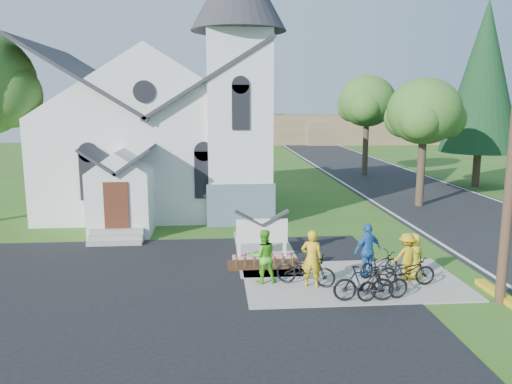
{
  "coord_description": "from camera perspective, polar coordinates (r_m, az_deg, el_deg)",
  "views": [
    {
      "loc": [
        -2.89,
        -14.57,
        5.73
      ],
      "look_at": [
        -1.27,
        5.0,
        2.19
      ],
      "focal_mm": 35.0,
      "sensor_mm": 36.0,
      "label": 1
    }
  ],
  "objects": [
    {
      "name": "ground",
      "position": [
        15.92,
        6.16,
        -10.93
      ],
      "size": [
        120.0,
        120.0,
        0.0
      ],
      "primitive_type": "plane",
      "color": "#335A19",
      "rests_on": "ground"
    },
    {
      "name": "parking_lot",
      "position": [
        14.4,
        -21.54,
        -13.92
      ],
      "size": [
        20.0,
        16.0,
        0.02
      ],
      "primitive_type": "cube",
      "color": "black",
      "rests_on": "ground"
    },
    {
      "name": "road",
      "position": [
        32.76,
        18.52,
        -0.37
      ],
      "size": [
        8.0,
        90.0,
        0.02
      ],
      "primitive_type": "cube",
      "color": "black",
      "rests_on": "ground"
    },
    {
      "name": "sidewalk",
      "position": [
        16.7,
        10.98,
        -9.95
      ],
      "size": [
        7.0,
        4.0,
        0.05
      ],
      "primitive_type": "cube",
      "color": "gray",
      "rests_on": "ground"
    },
    {
      "name": "church",
      "position": [
        27.18,
        -10.33,
        9.04
      ],
      "size": [
        12.35,
        12.0,
        13.0
      ],
      "color": "silver",
      "rests_on": "ground"
    },
    {
      "name": "church_sign",
      "position": [
        18.45,
        0.68,
        -4.54
      ],
      "size": [
        2.2,
        0.4,
        1.7
      ],
      "color": "gray",
      "rests_on": "ground"
    },
    {
      "name": "flower_bed",
      "position": [
        17.88,
        0.94,
        -8.35
      ],
      "size": [
        2.6,
        1.1,
        0.07
      ],
      "primitive_type": "cube",
      "color": "#361F0E",
      "rests_on": "ground"
    },
    {
      "name": "tree_road_near",
      "position": [
        28.91,
        18.69,
        8.65
      ],
      "size": [
        4.0,
        4.0,
        7.05
      ],
      "color": "#382B1E",
      "rests_on": "ground"
    },
    {
      "name": "tree_road_mid",
      "position": [
        40.36,
        12.59,
        10.05
      ],
      "size": [
        4.4,
        4.4,
        7.8
      ],
      "color": "#382B1E",
      "rests_on": "ground"
    },
    {
      "name": "conifer",
      "position": [
        37.19,
        24.58,
        11.87
      ],
      "size": [
        5.2,
        5.2,
        12.4
      ],
      "color": "#382B1E",
      "rests_on": "ground"
    },
    {
      "name": "distant_hills",
      "position": [
        71.26,
        0.3,
        7.35
      ],
      "size": [
        61.0,
        10.0,
        5.6
      ],
      "color": "brown",
      "rests_on": "ground"
    },
    {
      "name": "cyclist_0",
      "position": [
        15.68,
        6.37,
        -7.57
      ],
      "size": [
        0.75,
        0.6,
        1.81
      ],
      "primitive_type": "imported",
      "rotation": [
        0.0,
        0.0,
        2.86
      ],
      "color": "gold",
      "rests_on": "sidewalk"
    },
    {
      "name": "bike_0",
      "position": [
        15.9,
        5.68,
        -8.84
      ],
      "size": [
        2.01,
        1.37,
        1.0
      ],
      "primitive_type": "imported",
      "rotation": [
        0.0,
        0.0,
        1.16
      ],
      "color": "black",
      "rests_on": "sidewalk"
    },
    {
      "name": "cyclist_1",
      "position": [
        15.96,
        0.85,
        -7.33
      ],
      "size": [
        0.9,
        0.73,
        1.73
      ],
      "primitive_type": "imported",
      "rotation": [
        0.0,
        0.0,
        3.24
      ],
      "color": "#53BC23",
      "rests_on": "sidewalk"
    },
    {
      "name": "bike_1",
      "position": [
        14.93,
        12.22,
        -10.17
      ],
      "size": [
        1.81,
        0.61,
        1.07
      ],
      "primitive_type": "imported",
      "rotation": [
        0.0,
        0.0,
        1.51
      ],
      "color": "black",
      "rests_on": "sidewalk"
    },
    {
      "name": "cyclist_2",
      "position": [
        16.8,
        12.63,
        -6.53
      ],
      "size": [
        1.15,
        0.82,
        1.81
      ],
      "primitive_type": "imported",
      "rotation": [
        0.0,
        0.0,
        3.54
      ],
      "color": "blue",
      "rests_on": "sidewalk"
    },
    {
      "name": "bike_2",
      "position": [
        17.12,
        13.88,
        -7.99
      ],
      "size": [
        1.67,
        1.12,
        0.83
      ],
      "primitive_type": "imported",
      "rotation": [
        0.0,
        0.0,
        1.97
      ],
      "color": "black",
      "rests_on": "sidewalk"
    },
    {
      "name": "cyclist_3",
      "position": [
        16.93,
        16.84,
        -7.06
      ],
      "size": [
        1.05,
        0.66,
        1.55
      ],
      "primitive_type": "imported",
      "rotation": [
        0.0,
        0.0,
        3.22
      ],
      "color": "gold",
      "rests_on": "sidewalk"
    },
    {
      "name": "bike_3",
      "position": [
        15.12,
        14.29,
        -10.19
      ],
      "size": [
        1.67,
        0.72,
        0.97
      ],
      "primitive_type": "imported",
      "rotation": [
        0.0,
        0.0,
        1.74
      ],
      "color": "black",
      "rests_on": "sidewalk"
    },
    {
      "name": "cyclist_4",
      "position": [
        17.09,
        17.58,
        -7.0
      ],
      "size": [
        0.84,
        0.66,
        1.52
      ],
      "primitive_type": "imported",
      "rotation": [
        0.0,
        0.0,
        3.4
      ],
      "color": "gold",
      "rests_on": "sidewalk"
    },
    {
      "name": "bike_4",
      "position": [
        16.48,
        16.8,
        -8.6
      ],
      "size": [
        1.86,
        0.69,
        0.97
      ],
      "primitive_type": "imported",
      "rotation": [
        0.0,
        0.0,
        1.59
      ],
      "color": "black",
      "rests_on": "sidewalk"
    }
  ]
}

